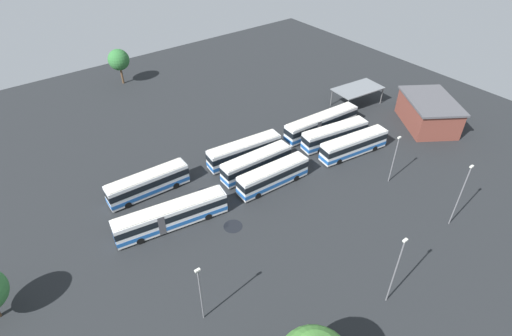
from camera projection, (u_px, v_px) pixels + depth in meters
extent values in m
plane|color=black|center=(257.00, 172.00, 63.57)|extent=(111.61, 111.61, 0.00)
cube|color=silver|center=(171.00, 216.00, 53.19)|extent=(15.21, 4.76, 3.04)
cube|color=beige|center=(170.00, 207.00, 52.23)|extent=(14.59, 4.47, 0.14)
cube|color=black|center=(171.00, 213.00, 52.90)|extent=(15.29, 4.80, 0.97)
cube|color=#1E56A8|center=(172.00, 220.00, 53.71)|extent=(15.29, 4.80, 0.61)
cube|color=black|center=(223.00, 195.00, 55.66)|extent=(0.37, 1.98, 1.12)
cube|color=#47474C|center=(159.00, 220.00, 52.57)|extent=(1.28, 2.59, 2.92)
cylinder|color=black|center=(202.00, 207.00, 56.53)|extent=(1.03, 0.45, 1.00)
cylinder|color=black|center=(208.00, 217.00, 54.96)|extent=(1.03, 0.45, 1.00)
cylinder|color=black|center=(136.00, 230.00, 53.03)|extent=(1.03, 0.45, 1.00)
cylinder|color=black|center=(140.00, 241.00, 51.46)|extent=(1.03, 0.45, 1.00)
cube|color=silver|center=(148.00, 184.00, 58.45)|extent=(12.01, 2.83, 3.04)
cube|color=beige|center=(146.00, 175.00, 57.49)|extent=(11.52, 2.62, 0.14)
cube|color=black|center=(148.00, 181.00, 58.16)|extent=(12.07, 2.87, 0.97)
cube|color=#1E56A8|center=(149.00, 188.00, 58.97)|extent=(12.07, 2.87, 0.61)
cube|color=black|center=(185.00, 166.00, 60.84)|extent=(0.13, 1.99, 1.12)
cylinder|color=black|center=(169.00, 178.00, 61.67)|extent=(1.01, 0.33, 1.00)
cylinder|color=black|center=(176.00, 185.00, 60.22)|extent=(1.01, 0.33, 1.00)
cylinder|color=black|center=(122.00, 196.00, 58.28)|extent=(1.01, 0.33, 1.00)
cylinder|color=black|center=(128.00, 205.00, 56.82)|extent=(1.01, 0.33, 1.00)
cube|color=silver|center=(273.00, 176.00, 59.94)|extent=(11.56, 2.90, 3.04)
cube|color=beige|center=(273.00, 167.00, 58.98)|extent=(11.09, 2.69, 0.14)
cube|color=black|center=(273.00, 173.00, 59.65)|extent=(11.61, 2.94, 0.97)
cube|color=#1E56A8|center=(273.00, 180.00, 60.46)|extent=(11.61, 2.94, 0.61)
cube|color=black|center=(303.00, 160.00, 62.20)|extent=(0.14, 1.99, 1.12)
cylinder|color=black|center=(287.00, 171.00, 63.09)|extent=(1.01, 0.34, 1.00)
cylinder|color=black|center=(296.00, 178.00, 61.63)|extent=(1.01, 0.34, 1.00)
cylinder|color=black|center=(249.00, 187.00, 59.86)|extent=(1.01, 0.34, 1.00)
cylinder|color=black|center=(258.00, 196.00, 58.40)|extent=(1.01, 0.34, 1.00)
cube|color=silver|center=(256.00, 163.00, 62.40)|extent=(11.73, 2.77, 3.04)
cube|color=beige|center=(256.00, 155.00, 61.44)|extent=(11.26, 2.56, 0.14)
cube|color=black|center=(256.00, 161.00, 62.10)|extent=(11.79, 2.81, 0.97)
cube|color=#1E56A8|center=(256.00, 168.00, 62.91)|extent=(11.79, 2.81, 0.61)
cube|color=black|center=(286.00, 148.00, 64.74)|extent=(0.12, 1.99, 1.12)
cylinder|color=black|center=(271.00, 159.00, 65.59)|extent=(1.01, 0.33, 1.00)
cylinder|color=black|center=(279.00, 166.00, 64.14)|extent=(1.01, 0.33, 1.00)
cylinder|color=black|center=(233.00, 175.00, 62.25)|extent=(1.01, 0.33, 1.00)
cylinder|color=black|center=(241.00, 182.00, 60.80)|extent=(1.01, 0.33, 1.00)
cube|color=silver|center=(244.00, 151.00, 65.07)|extent=(12.62, 3.66, 3.04)
cube|color=beige|center=(244.00, 143.00, 64.11)|extent=(12.11, 3.42, 0.14)
cube|color=black|center=(244.00, 148.00, 64.78)|extent=(12.69, 3.70, 0.97)
cube|color=#1E56A8|center=(245.00, 155.00, 65.59)|extent=(12.69, 3.70, 0.61)
cube|color=black|center=(277.00, 137.00, 67.30)|extent=(0.26, 1.99, 1.12)
cylinder|color=black|center=(261.00, 147.00, 68.23)|extent=(1.03, 0.40, 1.00)
cylinder|color=black|center=(268.00, 154.00, 66.71)|extent=(1.03, 0.40, 1.00)
cylinder|color=black|center=(220.00, 161.00, 65.03)|extent=(1.03, 0.40, 1.00)
cylinder|color=black|center=(227.00, 169.00, 63.51)|extent=(1.03, 0.40, 1.00)
cube|color=silver|center=(354.00, 145.00, 66.45)|extent=(12.42, 4.03, 3.04)
cube|color=beige|center=(355.00, 137.00, 65.49)|extent=(11.91, 3.77, 0.14)
cube|color=black|center=(354.00, 142.00, 66.16)|extent=(12.48, 4.08, 0.97)
cube|color=#1E56A8|center=(353.00, 149.00, 66.97)|extent=(12.48, 4.08, 0.61)
cube|color=black|center=(382.00, 132.00, 68.50)|extent=(0.32, 1.98, 1.12)
cylinder|color=black|center=(365.00, 142.00, 69.51)|extent=(1.03, 0.43, 1.00)
cylinder|color=black|center=(374.00, 148.00, 67.96)|extent=(1.03, 0.43, 1.00)
cylinder|color=black|center=(330.00, 155.00, 66.54)|extent=(1.03, 0.43, 1.00)
cylinder|color=black|center=(339.00, 162.00, 64.99)|extent=(1.03, 0.43, 1.00)
cube|color=silver|center=(335.00, 135.00, 68.92)|extent=(12.31, 4.27, 3.04)
cube|color=beige|center=(336.00, 127.00, 67.95)|extent=(11.80, 4.01, 0.14)
cube|color=black|center=(335.00, 132.00, 68.62)|extent=(12.37, 4.32, 0.97)
cube|color=#1E56A8|center=(334.00, 139.00, 69.43)|extent=(12.37, 4.32, 0.61)
cube|color=black|center=(363.00, 123.00, 70.84)|extent=(0.37, 1.98, 1.12)
cylinder|color=black|center=(347.00, 133.00, 71.91)|extent=(1.03, 0.45, 1.00)
cylinder|color=black|center=(355.00, 139.00, 70.34)|extent=(1.03, 0.45, 1.00)
cylinder|color=black|center=(312.00, 144.00, 69.09)|extent=(1.03, 0.45, 1.00)
cylinder|color=black|center=(320.00, 150.00, 67.52)|extent=(1.03, 0.45, 1.00)
cube|color=silver|center=(322.00, 123.00, 71.92)|extent=(15.12, 3.15, 3.04)
cube|color=beige|center=(322.00, 115.00, 70.96)|extent=(14.51, 2.93, 0.14)
cube|color=black|center=(322.00, 121.00, 71.63)|extent=(15.20, 3.19, 0.97)
cube|color=#1E56A8|center=(321.00, 127.00, 72.44)|extent=(15.20, 3.19, 0.61)
cube|color=black|center=(352.00, 109.00, 74.95)|extent=(0.16, 1.99, 1.12)
cube|color=#47474C|center=(314.00, 126.00, 71.18)|extent=(1.02, 2.52, 2.92)
cylinder|color=black|center=(336.00, 120.00, 75.55)|extent=(1.01, 0.35, 1.00)
cylinder|color=black|center=(344.00, 125.00, 74.08)|extent=(1.01, 0.35, 1.00)
cylinder|color=black|center=(297.00, 135.00, 71.36)|extent=(1.01, 0.35, 1.00)
cylinder|color=black|center=(305.00, 141.00, 69.89)|extent=(1.01, 0.35, 1.00)
cube|color=brown|center=(428.00, 113.00, 73.58)|extent=(12.54, 13.57, 4.80)
cube|color=#4C4C51|center=(432.00, 101.00, 72.02)|extent=(13.29, 14.39, 0.36)
cube|color=black|center=(415.00, 105.00, 78.83)|extent=(1.54, 1.04, 2.20)
cube|color=slate|center=(358.00, 89.00, 79.20)|extent=(10.01, 6.20, 0.20)
cylinder|color=#59595B|center=(365.00, 87.00, 83.75)|extent=(0.20, 0.20, 3.36)
cylinder|color=#59595B|center=(382.00, 96.00, 80.55)|extent=(0.20, 0.20, 3.36)
cylinder|color=#59595B|center=(331.00, 98.00, 80.00)|extent=(0.20, 0.20, 3.36)
cylinder|color=#59595B|center=(348.00, 108.00, 76.81)|extent=(0.20, 0.20, 3.36)
cylinder|color=slate|center=(201.00, 296.00, 41.08)|extent=(0.16, 0.16, 7.64)
cube|color=silver|center=(197.00, 270.00, 38.67)|extent=(0.56, 0.28, 0.20)
cylinder|color=slate|center=(459.00, 197.00, 51.75)|extent=(0.16, 0.16, 9.45)
cube|color=silver|center=(472.00, 167.00, 48.78)|extent=(0.56, 0.28, 0.20)
cylinder|color=slate|center=(393.00, 161.00, 59.50)|extent=(0.16, 0.16, 7.72)
cube|color=silver|center=(399.00, 138.00, 57.06)|extent=(0.56, 0.28, 0.20)
cylinder|color=slate|center=(395.00, 273.00, 42.23)|extent=(0.16, 0.16, 9.49)
cube|color=silver|center=(405.00, 240.00, 39.25)|extent=(0.56, 0.28, 0.20)
cylinder|color=brown|center=(122.00, 76.00, 88.03)|extent=(0.44, 0.44, 3.48)
sphere|color=#2D6B33|center=(119.00, 60.00, 85.84)|extent=(4.45, 4.45, 4.45)
cylinder|color=black|center=(233.00, 226.00, 54.19)|extent=(2.56, 2.56, 0.01)
cylinder|color=black|center=(205.00, 193.00, 59.53)|extent=(2.64, 2.64, 0.01)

